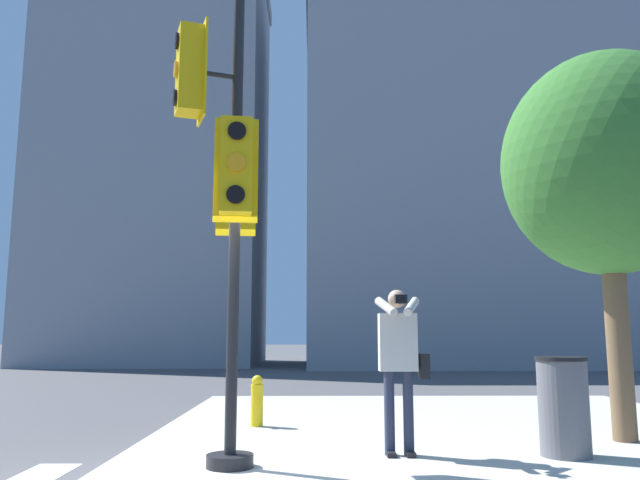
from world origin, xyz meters
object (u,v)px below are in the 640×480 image
trash_bin (563,406)px  street_tree (606,165)px  person_photographer (399,355)px  traffic_signal_pole (225,178)px  fire_hydrant (257,401)px

trash_bin → street_tree: bearing=40.6°
person_photographer → street_tree: size_ratio=0.36×
person_photographer → street_tree: 3.70m
traffic_signal_pole → trash_bin: traffic_signal_pole is taller
person_photographer → trash_bin: person_photographer is taller
traffic_signal_pole → trash_bin: size_ratio=4.88×
street_tree → fire_hydrant: street_tree is taller
person_photographer → street_tree: bearing=16.6°
traffic_signal_pole → trash_bin: bearing=8.5°
person_photographer → trash_bin: (1.69, -0.10, -0.52)m
trash_bin → person_photographer: bearing=176.7°
traffic_signal_pole → street_tree: 4.83m
person_photographer → street_tree: (2.76, 0.82, 2.33)m
traffic_signal_pole → fire_hydrant: size_ratio=7.20×
street_tree → trash_bin: size_ratio=4.72×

